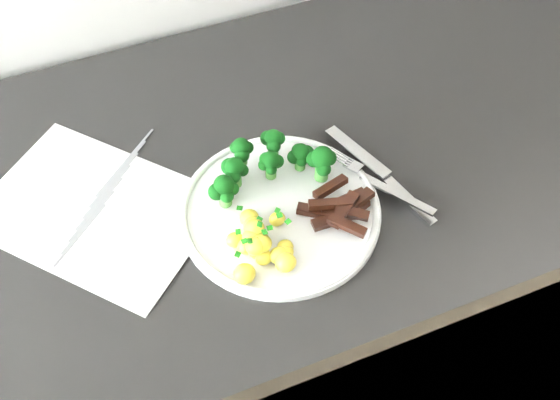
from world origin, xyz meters
The scene contains 8 objects.
counter centered at (0.11, 1.67, 0.44)m, with size 2.37×0.59×0.89m.
recipe_paper centered at (-0.12, 1.68, 0.89)m, with size 0.34×0.35×0.00m.
plate centered at (0.10, 1.59, 0.90)m, with size 0.26×0.26×0.01m.
broccoli centered at (0.11, 1.64, 0.93)m, with size 0.17×0.09×0.05m.
potatoes centered at (0.05, 1.54, 0.91)m, with size 0.09×0.10×0.04m.
beef_strips centered at (0.17, 1.56, 0.91)m, with size 0.10×0.10×0.02m.
fork centered at (0.23, 1.57, 0.91)m, with size 0.09×0.15×0.02m.
knife centered at (0.25, 1.57, 0.90)m, with size 0.07×0.20×0.02m.
Camera 1 is at (-0.11, 1.09, 1.62)m, focal length 45.55 mm.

